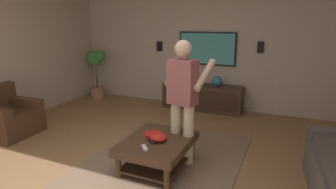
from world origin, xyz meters
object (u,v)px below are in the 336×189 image
bowl (159,137)px  remote_white (145,148)px  media_console (202,97)px  vase_round (217,81)px  person_standing (183,95)px  tv (207,49)px  potted_plant_tall (96,68)px  coffee_table (157,147)px  remote_black (151,141)px  wall_speaker_right (159,46)px  wall_speaker_left (261,47)px  book (153,134)px  armchair (7,118)px

bowl → remote_white: bearing=168.3°
bowl → media_console: bearing=5.5°
vase_round → media_console: bearing=84.6°
remote_white → person_standing: bearing=-63.8°
tv → potted_plant_tall: tv is taller
coffee_table → remote_white: bearing=175.4°
tv → potted_plant_tall: (-0.39, 2.66, -0.53)m
person_standing → remote_black: person_standing is taller
wall_speaker_right → wall_speaker_left: bearing=-90.0°
media_console → wall_speaker_left: size_ratio=7.73×
person_standing → wall_speaker_right: (2.59, 1.59, 0.37)m
vase_round → remote_white: bearing=177.8°
potted_plant_tall → wall_speaker_left: bearing=-83.9°
person_standing → book: bearing=135.1°
tv → remote_black: tv is taller
remote_black → wall_speaker_right: (3.02, 1.33, 0.89)m
remote_white → book: (0.40, 0.09, 0.01)m
person_standing → remote_white: bearing=169.7°
media_console → potted_plant_tall: potted_plant_tall is taller
book → wall_speaker_left: wall_speaker_left is taller
bowl → potted_plant_tall: bearing=49.0°
tv → remote_black: bearing=3.6°
book → armchair: bearing=-36.0°
remote_white → wall_speaker_left: bearing=-57.8°
coffee_table → remote_black: 0.16m
tv → book: 2.94m
coffee_table → book: bearing=48.0°
armchair → remote_white: 2.82m
remote_black → wall_speaker_right: wall_speaker_right is taller
coffee_table → potted_plant_tall: (2.51, 2.89, 0.47)m
person_standing → remote_white: person_standing is taller
media_console → vase_round: 0.50m
tv → potted_plant_tall: 2.74m
bowl → remote_black: size_ratio=1.42×
wall_speaker_left → wall_speaker_right: (0.00, 2.23, -0.06)m
remote_black → armchair: bearing=34.9°
book → vase_round: 2.55m
bowl → coffee_table: bearing=53.2°
coffee_table → bowl: bowl is taller
person_standing → potted_plant_tall: (2.19, 3.11, -0.17)m
coffee_table → book: (0.10, 0.11, 0.12)m
armchair → coffee_table: bearing=-3.5°
potted_plant_tall → book: bearing=-131.0°
media_console → vase_round: bearing=84.6°
tv → bowl: bearing=5.1°
wall_speaker_left → potted_plant_tall: bearing=96.1°
coffee_table → wall_speaker_left: size_ratio=4.55×
remote_black → wall_speaker_left: (3.02, -0.90, 0.95)m
book → remote_black: bearing=72.3°
vase_round → wall_speaker_right: bearing=79.0°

